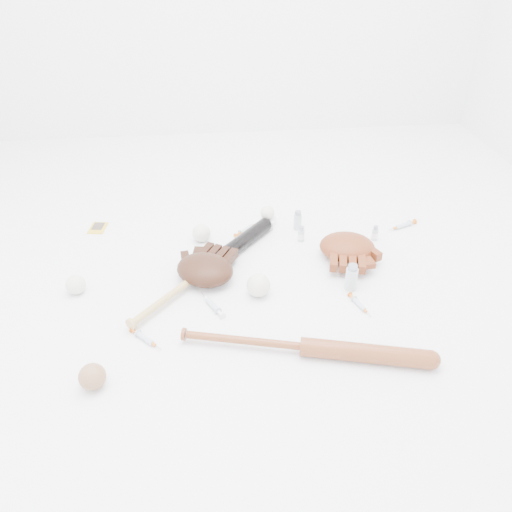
{
  "coord_description": "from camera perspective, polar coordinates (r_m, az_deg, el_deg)",
  "views": [
    {
      "loc": [
        -0.12,
        -1.43,
        1.11
      ],
      "look_at": [
        0.04,
        0.08,
        0.06
      ],
      "focal_mm": 35.0,
      "sensor_mm": 36.0,
      "label": 1
    }
  ],
  "objects": [
    {
      "name": "pedestal",
      "position": [
        2.14,
        1.31,
        3.87
      ],
      "size": [
        0.08,
        0.08,
        0.04
      ],
      "primitive_type": "cube",
      "rotation": [
        0.0,
        0.0,
        -0.34
      ],
      "color": "white",
      "rests_on": "ground"
    },
    {
      "name": "syringe_0",
      "position": [
        1.62,
        -12.56,
        -9.19
      ],
      "size": [
        0.13,
        0.13,
        0.02
      ],
      "primitive_type": null,
      "rotation": [
        0.0,
        0.0,
        -0.8
      ],
      "color": "#ADBCC6",
      "rests_on": "ground"
    },
    {
      "name": "bat_wood",
      "position": [
        1.54,
        5.4,
        -10.27
      ],
      "size": [
        0.78,
        0.25,
        0.06
      ],
      "primitive_type": null,
      "rotation": [
        0.0,
        0.0,
        -0.25
      ],
      "color": "brown",
      "rests_on": "ground"
    },
    {
      "name": "baseball_mid",
      "position": [
        1.74,
        0.27,
        -3.36
      ],
      "size": [
        0.08,
        0.08,
        0.08
      ],
      "primitive_type": "sphere",
      "color": "silver",
      "rests_on": "ground"
    },
    {
      "name": "vial_1",
      "position": [
        2.04,
        5.18,
        2.55
      ],
      "size": [
        0.03,
        0.03,
        0.07
      ],
      "primitive_type": "cylinder",
      "color": "#AEB9BF",
      "rests_on": "ground"
    },
    {
      "name": "vial_0",
      "position": [
        2.09,
        13.44,
        2.57
      ],
      "size": [
        0.02,
        0.02,
        0.06
      ],
      "primitive_type": "cylinder",
      "color": "#AEB9BF",
      "rests_on": "ground"
    },
    {
      "name": "baseball_aged",
      "position": [
        1.51,
        -18.21,
        -12.97
      ],
      "size": [
        0.08,
        0.08,
        0.08
      ],
      "primitive_type": "sphere",
      "color": "#946647",
      "rests_on": "ground"
    },
    {
      "name": "vial_3",
      "position": [
        1.79,
        10.86,
        -2.37
      ],
      "size": [
        0.04,
        0.04,
        0.1
      ],
      "primitive_type": "cylinder",
      "color": "#AEB9BF",
      "rests_on": "ground"
    },
    {
      "name": "bat_dark",
      "position": [
        1.85,
        -5.65,
        -1.38
      ],
      "size": [
        0.57,
        0.64,
        0.06
      ],
      "primitive_type": null,
      "rotation": [
        0.0,
        0.0,
        0.85
      ],
      "color": "black",
      "rests_on": "ground"
    },
    {
      "name": "baseball_on_pedestal",
      "position": [
        2.11,
        1.32,
        4.98
      ],
      "size": [
        0.06,
        0.06,
        0.06
      ],
      "primitive_type": "sphere",
      "color": "silver",
      "rests_on": "pedestal"
    },
    {
      "name": "baseball_upper",
      "position": [
        2.04,
        -6.26,
        2.64
      ],
      "size": [
        0.07,
        0.07,
        0.07
      ],
      "primitive_type": "sphere",
      "color": "silver",
      "rests_on": "ground"
    },
    {
      "name": "syringe_2",
      "position": [
        2.1,
        -1.14,
        3.05
      ],
      "size": [
        0.13,
        0.13,
        0.02
      ],
      "primitive_type": null,
      "rotation": [
        0.0,
        0.0,
        0.77
      ],
      "color": "#ADBCC6",
      "rests_on": "ground"
    },
    {
      "name": "syringe_4",
      "position": [
        2.22,
        16.45,
        3.37
      ],
      "size": [
        0.16,
        0.09,
        0.02
      ],
      "primitive_type": null,
      "rotation": [
        0.0,
        0.0,
        3.53
      ],
      "color": "#ADBCC6",
      "rests_on": "ground"
    },
    {
      "name": "trading_card",
      "position": [
        2.23,
        -17.63,
        3.07
      ],
      "size": [
        0.08,
        0.1,
        0.01
      ],
      "primitive_type": "cube",
      "rotation": [
        0.0,
        0.0,
        -0.15
      ],
      "color": "gold",
      "rests_on": "ground"
    },
    {
      "name": "glove_dark",
      "position": [
        1.81,
        -5.86,
        -1.52
      ],
      "size": [
        0.34,
        0.34,
        0.09
      ],
      "primitive_type": null,
      "rotation": [
        0.0,
        0.0,
        -0.51
      ],
      "color": "black",
      "rests_on": "ground"
    },
    {
      "name": "glove_tan",
      "position": [
        1.96,
        10.38,
        1.06
      ],
      "size": [
        0.31,
        0.31,
        0.09
      ],
      "primitive_type": null,
      "rotation": [
        0.0,
        0.0,
        2.9
      ],
      "color": "maroon",
      "rests_on": "ground"
    },
    {
      "name": "vial_2",
      "position": [
        2.11,
        4.79,
        4.11
      ],
      "size": [
        0.03,
        0.03,
        0.08
      ],
      "primitive_type": "cylinder",
      "color": "#AEB9BF",
      "rests_on": "ground"
    },
    {
      "name": "syringe_1",
      "position": [
        1.71,
        -4.98,
        -5.62
      ],
      "size": [
        0.1,
        0.16,
        0.02
      ],
      "primitive_type": null,
      "rotation": [
        0.0,
        0.0,
        2.05
      ],
      "color": "#ADBCC6",
      "rests_on": "ground"
    },
    {
      "name": "baseball_left",
      "position": [
        1.86,
        -19.91,
        -3.1
      ],
      "size": [
        0.07,
        0.07,
        0.07
      ],
      "primitive_type": "sphere",
      "color": "silver",
      "rests_on": "ground"
    },
    {
      "name": "syringe_3",
      "position": [
        1.75,
        11.72,
        -5.42
      ],
      "size": [
        0.07,
        0.14,
        0.02
      ],
      "primitive_type": null,
      "rotation": [
        0.0,
        0.0,
        -1.25
      ],
      "color": "#ADBCC6",
      "rests_on": "ground"
    }
  ]
}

